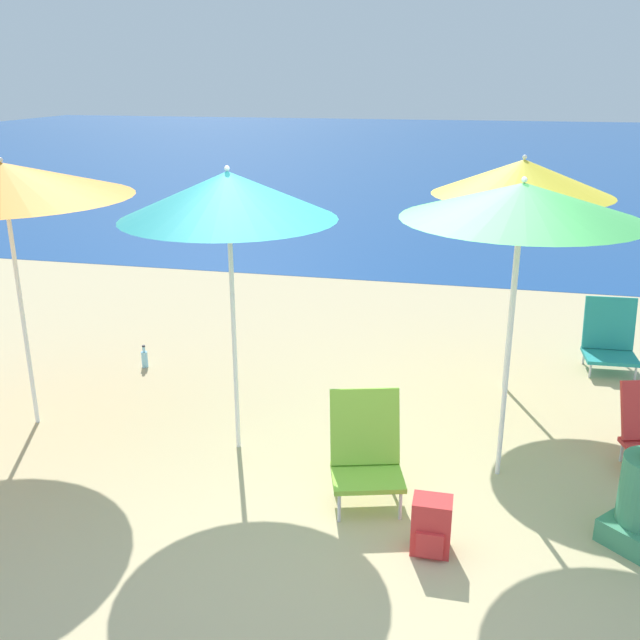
{
  "coord_description": "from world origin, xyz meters",
  "views": [
    {
      "loc": [
        0.73,
        -4.41,
        2.9
      ],
      "look_at": [
        -0.47,
        0.96,
        1.0
      ],
      "focal_mm": 40.0,
      "sensor_mm": 36.0,
      "label": 1
    }
  ],
  "objects_px": {
    "beach_umbrella_teal": "(228,196)",
    "backpack_red": "(431,526)",
    "water_bottle": "(145,358)",
    "beach_umbrella_orange": "(3,180)",
    "beach_chair_lime": "(366,449)",
    "beach_umbrella_yellow": "(523,178)",
    "beach_umbrella_green": "(522,202)",
    "beach_chair_teal": "(610,338)"
  },
  "relations": [
    {
      "from": "beach_umbrella_teal",
      "to": "backpack_red",
      "type": "distance_m",
      "value": 2.7
    },
    {
      "from": "water_bottle",
      "to": "backpack_red",
      "type": "bearing_deg",
      "value": -37.54
    },
    {
      "from": "beach_umbrella_teal",
      "to": "backpack_red",
      "type": "height_order",
      "value": "beach_umbrella_teal"
    },
    {
      "from": "beach_umbrella_orange",
      "to": "water_bottle",
      "type": "distance_m",
      "value": 2.46
    },
    {
      "from": "beach_chair_lime",
      "to": "water_bottle",
      "type": "distance_m",
      "value": 3.26
    },
    {
      "from": "beach_umbrella_yellow",
      "to": "beach_umbrella_orange",
      "type": "height_order",
      "value": "beach_umbrella_orange"
    },
    {
      "from": "beach_umbrella_green",
      "to": "beach_chair_lime",
      "type": "xyz_separation_m",
      "value": [
        -0.94,
        -0.54,
        -1.7
      ]
    },
    {
      "from": "beach_chair_teal",
      "to": "backpack_red",
      "type": "height_order",
      "value": "beach_chair_teal"
    },
    {
      "from": "beach_umbrella_teal",
      "to": "beach_umbrella_green",
      "type": "bearing_deg",
      "value": 0.92
    },
    {
      "from": "beach_umbrella_yellow",
      "to": "beach_umbrella_green",
      "type": "xyz_separation_m",
      "value": [
        -0.08,
        -1.65,
        0.06
      ]
    },
    {
      "from": "beach_chair_teal",
      "to": "water_bottle",
      "type": "relative_size",
      "value": 3.03
    },
    {
      "from": "beach_umbrella_orange",
      "to": "beach_chair_lime",
      "type": "height_order",
      "value": "beach_umbrella_orange"
    },
    {
      "from": "beach_umbrella_orange",
      "to": "beach_chair_lime",
      "type": "bearing_deg",
      "value": -10.14
    },
    {
      "from": "beach_umbrella_green",
      "to": "backpack_red",
      "type": "distance_m",
      "value": 2.22
    },
    {
      "from": "beach_umbrella_orange",
      "to": "backpack_red",
      "type": "relative_size",
      "value": 6.08
    },
    {
      "from": "beach_umbrella_orange",
      "to": "beach_chair_teal",
      "type": "distance_m",
      "value": 5.89
    },
    {
      "from": "beach_umbrella_yellow",
      "to": "beach_chair_lime",
      "type": "bearing_deg",
      "value": -115.02
    },
    {
      "from": "beach_umbrella_green",
      "to": "beach_umbrella_orange",
      "type": "bearing_deg",
      "value": -179.92
    },
    {
      "from": "beach_umbrella_yellow",
      "to": "backpack_red",
      "type": "distance_m",
      "value": 3.32
    },
    {
      "from": "beach_umbrella_teal",
      "to": "beach_umbrella_yellow",
      "type": "height_order",
      "value": "beach_umbrella_teal"
    },
    {
      "from": "beach_umbrella_green",
      "to": "water_bottle",
      "type": "distance_m",
      "value": 4.32
    },
    {
      "from": "beach_chair_lime",
      "to": "backpack_red",
      "type": "xyz_separation_m",
      "value": [
        0.51,
        -0.52,
        -0.21
      ]
    },
    {
      "from": "beach_umbrella_yellow",
      "to": "beach_chair_lime",
      "type": "relative_size",
      "value": 2.81
    },
    {
      "from": "beach_umbrella_yellow",
      "to": "beach_umbrella_green",
      "type": "height_order",
      "value": "beach_umbrella_green"
    },
    {
      "from": "beach_chair_teal",
      "to": "beach_umbrella_teal",
      "type": "bearing_deg",
      "value": -145.94
    },
    {
      "from": "beach_umbrella_teal",
      "to": "beach_umbrella_green",
      "type": "xyz_separation_m",
      "value": [
        2.08,
        0.03,
        0.03
      ]
    },
    {
      "from": "beach_chair_lime",
      "to": "water_bottle",
      "type": "relative_size",
      "value": 3.29
    },
    {
      "from": "beach_chair_lime",
      "to": "beach_chair_teal",
      "type": "bearing_deg",
      "value": 38.94
    },
    {
      "from": "beach_umbrella_yellow",
      "to": "beach_chair_lime",
      "type": "height_order",
      "value": "beach_umbrella_yellow"
    },
    {
      "from": "beach_umbrella_teal",
      "to": "beach_umbrella_orange",
      "type": "height_order",
      "value": "beach_umbrella_orange"
    },
    {
      "from": "beach_umbrella_green",
      "to": "backpack_red",
      "type": "bearing_deg",
      "value": -112.29
    },
    {
      "from": "beach_chair_lime",
      "to": "backpack_red",
      "type": "distance_m",
      "value": 0.75
    },
    {
      "from": "beach_umbrella_teal",
      "to": "beach_chair_lime",
      "type": "distance_m",
      "value": 2.08
    },
    {
      "from": "beach_umbrella_orange",
      "to": "beach_umbrella_teal",
      "type": "bearing_deg",
      "value": -0.84
    },
    {
      "from": "beach_umbrella_green",
      "to": "beach_chair_lime",
      "type": "relative_size",
      "value": 2.84
    },
    {
      "from": "backpack_red",
      "to": "beach_chair_lime",
      "type": "bearing_deg",
      "value": 134.56
    },
    {
      "from": "beach_chair_teal",
      "to": "water_bottle",
      "type": "bearing_deg",
      "value": -170.62
    },
    {
      "from": "water_bottle",
      "to": "beach_umbrella_teal",
      "type": "bearing_deg",
      "value": -42.8
    },
    {
      "from": "beach_umbrella_teal",
      "to": "beach_chair_teal",
      "type": "xyz_separation_m",
      "value": [
        3.21,
        2.42,
        -1.74
      ]
    },
    {
      "from": "beach_chair_teal",
      "to": "beach_chair_lime",
      "type": "xyz_separation_m",
      "value": [
        -2.07,
        -2.93,
        0.07
      ]
    },
    {
      "from": "beach_umbrella_yellow",
      "to": "water_bottle",
      "type": "bearing_deg",
      "value": -175.48
    },
    {
      "from": "beach_chair_lime",
      "to": "beach_umbrella_teal",
      "type": "bearing_deg",
      "value": 139.97
    }
  ]
}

